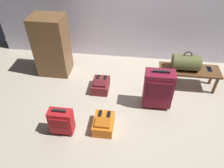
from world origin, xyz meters
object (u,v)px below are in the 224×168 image
suitcase_upright_burgundy (158,89)px  backpack_orange (104,124)px  duffel_bag_olive (186,62)px  suitcase_small_red (61,121)px  side_cabinet (52,46)px  backpack_maroon (101,85)px  bench (189,72)px  cell_phone (209,69)px

suitcase_upright_burgundy → backpack_orange: 0.97m
duffel_bag_olive → suitcase_small_red: size_ratio=0.96×
side_cabinet → suitcase_upright_burgundy: bearing=-20.7°
backpack_maroon → bench: bearing=10.4°
duffel_bag_olive → cell_phone: (0.41, 0.04, -0.13)m
suitcase_small_red → backpack_orange: bearing=14.6°
side_cabinet → backpack_maroon: bearing=-24.6°
duffel_bag_olive → suitcase_small_red: duffel_bag_olive is taller
suitcase_small_red → backpack_maroon: bearing=68.8°
bench → suitcase_upright_burgundy: 0.78m
suitcase_small_red → backpack_maroon: (0.38, 0.97, -0.15)m
cell_phone → suitcase_small_red: 2.53m
duffel_bag_olive → suitcase_small_red: (-1.77, -1.25, -0.26)m
bench → cell_phone: cell_phone is taller
backpack_orange → side_cabinet: side_cabinet is taller
cell_phone → suitcase_small_red: size_ratio=0.31×
duffel_bag_olive → suitcase_small_red: bearing=-144.8°
cell_phone → backpack_maroon: bearing=-170.2°
bench → suitcase_small_red: bearing=-146.1°
suitcase_upright_burgundy → side_cabinet: bearing=159.3°
cell_phone → backpack_maroon: size_ratio=0.38×
bench → duffel_bag_olive: 0.21m
duffel_bag_olive → backpack_orange: duffel_bag_olive is taller
bench → duffel_bag_olive: bearing=180.0°
duffel_bag_olive → backpack_orange: (-1.21, -1.10, -0.41)m
backpack_orange → side_cabinet: (-1.12, 1.26, 0.46)m
backpack_orange → side_cabinet: size_ratio=0.35×
cell_phone → backpack_orange: bearing=-144.9°
bench → backpack_maroon: size_ratio=2.63×
bench → suitcase_small_red: (-1.86, -1.25, -0.08)m
duffel_bag_olive → suitcase_small_red: 2.18m
bench → side_cabinet: 2.43m
suitcase_upright_burgundy → cell_phone: bearing=34.2°
cell_phone → suitcase_upright_burgundy: (-0.87, -0.59, -0.02)m
suitcase_small_red → bench: bearing=33.9°
side_cabinet → duffel_bag_olive: bearing=-3.9°
cell_phone → suitcase_small_red: bearing=-149.5°
suitcase_small_red → backpack_orange: size_ratio=1.21×
suitcase_small_red → suitcase_upright_burgundy: bearing=27.9°
backpack_orange → backpack_maroon: size_ratio=1.00×
duffel_bag_olive → cell_phone: 0.43m
duffel_bag_olive → backpack_orange: size_ratio=1.16×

